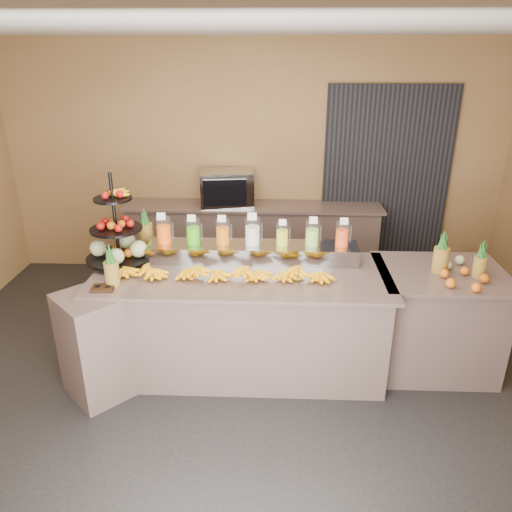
# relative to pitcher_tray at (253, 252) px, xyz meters

# --- Properties ---
(ground) EXTENTS (6.00, 6.00, 0.00)m
(ground) POSITION_rel_pitcher_tray_xyz_m (-0.08, -0.58, -1.01)
(ground) COLOR black
(ground) RESTS_ON ground
(room_envelope) EXTENTS (6.04, 5.02, 2.82)m
(room_envelope) POSITION_rel_pitcher_tray_xyz_m (0.11, 0.21, 0.87)
(room_envelope) COLOR olive
(room_envelope) RESTS_ON ground
(buffet_counter) EXTENTS (2.75, 1.25, 0.93)m
(buffet_counter) POSITION_rel_pitcher_tray_xyz_m (-0.20, -0.32, -0.54)
(buffet_counter) COLOR gray
(buffet_counter) RESTS_ON ground
(right_counter) EXTENTS (1.08, 0.88, 0.93)m
(right_counter) POSITION_rel_pitcher_tray_xyz_m (1.62, -0.18, -0.54)
(right_counter) COLOR gray
(right_counter) RESTS_ON ground
(back_ledge) EXTENTS (3.10, 0.55, 0.93)m
(back_ledge) POSITION_rel_pitcher_tray_xyz_m (-0.08, 1.67, -0.54)
(back_ledge) COLOR gray
(back_ledge) RESTS_ON ground
(pitcher_tray) EXTENTS (1.85, 0.30, 0.15)m
(pitcher_tray) POSITION_rel_pitcher_tray_xyz_m (0.00, 0.00, 0.00)
(pitcher_tray) COLOR gray
(pitcher_tray) RESTS_ON buffet_counter
(juice_pitcher_orange_a) EXTENTS (0.13, 0.13, 0.31)m
(juice_pitcher_orange_a) POSITION_rel_pitcher_tray_xyz_m (-0.78, -0.00, 0.18)
(juice_pitcher_orange_a) COLOR silver
(juice_pitcher_orange_a) RESTS_ON pitcher_tray
(juice_pitcher_green) EXTENTS (0.12, 0.13, 0.30)m
(juice_pitcher_green) POSITION_rel_pitcher_tray_xyz_m (-0.52, -0.00, 0.17)
(juice_pitcher_green) COLOR silver
(juice_pitcher_green) RESTS_ON pitcher_tray
(juice_pitcher_orange_b) EXTENTS (0.12, 0.13, 0.30)m
(juice_pitcher_orange_b) POSITION_rel_pitcher_tray_xyz_m (-0.26, -0.00, 0.17)
(juice_pitcher_orange_b) COLOR silver
(juice_pitcher_orange_b) RESTS_ON pitcher_tray
(juice_pitcher_milk) EXTENTS (0.13, 0.14, 0.32)m
(juice_pitcher_milk) POSITION_rel_pitcher_tray_xyz_m (-0.00, -0.00, 0.18)
(juice_pitcher_milk) COLOR silver
(juice_pitcher_milk) RESTS_ON pitcher_tray
(juice_pitcher_lemon) EXTENTS (0.11, 0.11, 0.26)m
(juice_pitcher_lemon) POSITION_rel_pitcher_tray_xyz_m (0.26, -0.00, 0.16)
(juice_pitcher_lemon) COLOR silver
(juice_pitcher_lemon) RESTS_ON pitcher_tray
(juice_pitcher_lime) EXTENTS (0.12, 0.12, 0.29)m
(juice_pitcher_lime) POSITION_rel_pitcher_tray_xyz_m (0.52, -0.00, 0.17)
(juice_pitcher_lime) COLOR silver
(juice_pitcher_lime) RESTS_ON pitcher_tray
(juice_pitcher_orange_c) EXTENTS (0.12, 0.12, 0.28)m
(juice_pitcher_orange_c) POSITION_rel_pitcher_tray_xyz_m (0.78, -0.00, 0.17)
(juice_pitcher_orange_c) COLOR silver
(juice_pitcher_orange_c) RESTS_ON pitcher_tray
(banana_heap) EXTENTS (1.83, 0.17, 0.15)m
(banana_heap) POSITION_rel_pitcher_tray_xyz_m (-0.25, -0.36, -0.01)
(banana_heap) COLOR #F0AF0C
(banana_heap) RESTS_ON buffet_counter
(fruit_stand) EXTENTS (0.58, 0.58, 0.80)m
(fruit_stand) POSITION_rel_pitcher_tray_xyz_m (-1.14, -0.09, 0.13)
(fruit_stand) COLOR black
(fruit_stand) RESTS_ON buffet_counter
(condiment_caddy) EXTENTS (0.18, 0.14, 0.03)m
(condiment_caddy) POSITION_rel_pitcher_tray_xyz_m (-1.14, -0.63, -0.06)
(condiment_caddy) COLOR black
(condiment_caddy) RESTS_ON buffet_counter
(pineapple_left_a) EXTENTS (0.12, 0.12, 0.36)m
(pineapple_left_a) POSITION_rel_pitcher_tray_xyz_m (-1.09, -0.55, 0.05)
(pineapple_left_a) COLOR brown
(pineapple_left_a) RESTS_ON buffet_counter
(pineapple_left_b) EXTENTS (0.13, 0.13, 0.41)m
(pineapple_left_b) POSITION_rel_pitcher_tray_xyz_m (-1.01, 0.23, 0.08)
(pineapple_left_b) COLOR brown
(pineapple_left_b) RESTS_ON buffet_counter
(right_fruit_pile) EXTENTS (0.41, 0.39, 0.21)m
(right_fruit_pile) POSITION_rel_pitcher_tray_xyz_m (1.72, -0.31, -0.01)
(right_fruit_pile) COLOR brown
(right_fruit_pile) RESTS_ON right_counter
(oven_warmer) EXTENTS (0.67, 0.51, 0.41)m
(oven_warmer) POSITION_rel_pitcher_tray_xyz_m (-0.39, 1.67, 0.13)
(oven_warmer) COLOR gray
(oven_warmer) RESTS_ON back_ledge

